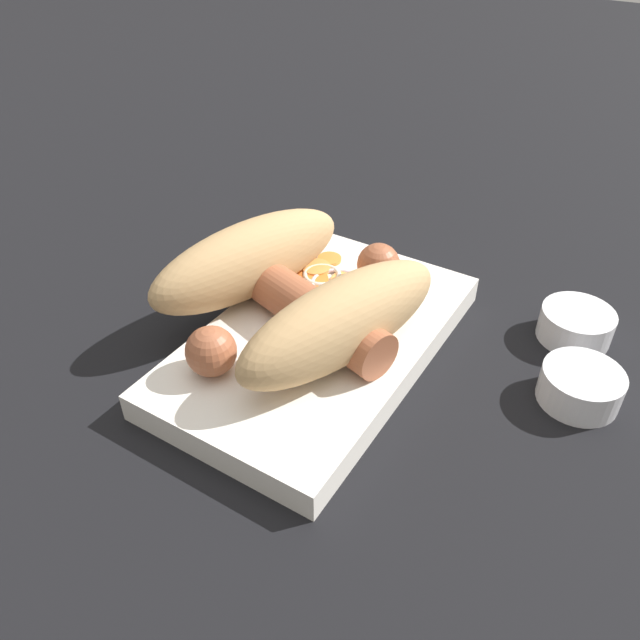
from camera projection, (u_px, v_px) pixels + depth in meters
ground_plane at (320, 353)px, 0.47m from camera, size 3.00×3.00×0.00m
food_tray at (320, 342)px, 0.47m from camera, size 0.26×0.15×0.02m
bread_roll at (292, 288)px, 0.45m from camera, size 0.21×0.20×0.06m
sausage at (303, 304)px, 0.46m from camera, size 0.19×0.16×0.03m
pickled_veggies at (326, 277)px, 0.51m from camera, size 0.07×0.07×0.00m
condiment_cup_near at (580, 388)px, 0.43m from camera, size 0.06×0.06×0.02m
condiment_cup_far at (575, 326)px, 0.48m from camera, size 0.06×0.06×0.02m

